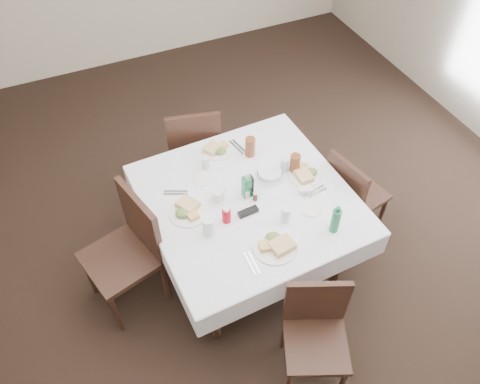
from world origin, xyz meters
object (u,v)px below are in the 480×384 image
(chair_south, at_px, (315,327))
(green_bottle, at_px, (335,220))
(dining_table, at_px, (248,204))
(coffee_mug, at_px, (219,196))
(chair_west, at_px, (130,245))
(bread_basket, at_px, (270,174))
(water_n, at_px, (206,163))
(water_s, at_px, (286,215))
(chair_north, at_px, (194,144))
(water_e, at_px, (284,165))
(ketchup_bottle, at_px, (226,215))
(chair_east, at_px, (351,192))
(water_w, at_px, (208,227))
(oil_cruet_dark, at_px, (249,185))
(oil_cruet_green, at_px, (246,186))

(chair_south, distance_m, green_bottle, 0.72)
(dining_table, distance_m, coffee_mug, 0.25)
(chair_west, height_order, bread_basket, chair_west)
(water_n, xyz_separation_m, water_s, (0.32, -0.72, 0.01))
(water_n, bearing_deg, chair_north, 81.36)
(dining_table, height_order, chair_north, chair_north)
(water_e, bearing_deg, dining_table, -159.21)
(ketchup_bottle, xyz_separation_m, green_bottle, (0.65, -0.38, 0.04))
(water_n, relative_size, water_e, 0.91)
(dining_table, height_order, chair_east, chair_east)
(water_e, relative_size, coffee_mug, 0.83)
(chair_south, relative_size, water_w, 5.83)
(dining_table, xyz_separation_m, bread_basket, (0.23, 0.12, 0.10))
(water_e, bearing_deg, chair_east, -23.13)
(chair_north, height_order, water_e, chair_north)
(chair_south, distance_m, chair_east, 1.26)
(chair_north, bearing_deg, chair_east, -45.73)
(dining_table, height_order, green_bottle, green_bottle)
(chair_south, height_order, ketchup_bottle, ketchup_bottle)
(chair_north, height_order, oil_cruet_dark, oil_cruet_dark)
(dining_table, relative_size, chair_east, 1.76)
(water_s, relative_size, water_w, 0.87)
(chair_west, bearing_deg, water_w, -26.51)
(dining_table, xyz_separation_m, green_bottle, (0.41, -0.51, 0.18))
(water_n, bearing_deg, oil_cruet_green, -66.79)
(coffee_mug, height_order, green_bottle, green_bottle)
(chair_west, height_order, ketchup_bottle, chair_west)
(water_n, height_order, water_s, water_s)
(chair_south, height_order, water_n, water_n)
(dining_table, bearing_deg, bread_basket, 27.47)
(chair_west, bearing_deg, chair_north, 46.81)
(water_w, bearing_deg, dining_table, 25.74)
(chair_west, relative_size, green_bottle, 4.28)
(water_s, bearing_deg, chair_east, 16.16)
(chair_north, distance_m, oil_cruet_dark, 0.97)
(chair_north, height_order, water_n, chair_north)
(bread_basket, bearing_deg, dining_table, -152.53)
(water_w, relative_size, oil_cruet_dark, 0.64)
(oil_cruet_green, bearing_deg, water_w, -151.10)
(chair_east, relative_size, water_w, 5.86)
(chair_north, xyz_separation_m, water_s, (0.24, -1.24, 0.28))
(oil_cruet_green, bearing_deg, coffee_mug, 168.33)
(chair_east, xyz_separation_m, chair_west, (-1.80, 0.16, 0.09))
(chair_north, relative_size, chair_west, 0.94)
(chair_north, bearing_deg, chair_south, -86.32)
(chair_west, distance_m, oil_cruet_dark, 0.96)
(oil_cruet_green, bearing_deg, ketchup_bottle, -144.91)
(green_bottle, bearing_deg, oil_cruet_green, 128.06)
(chair_east, xyz_separation_m, water_w, (-1.28, -0.10, 0.34))
(water_w, height_order, oil_cruet_green, oil_cruet_green)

